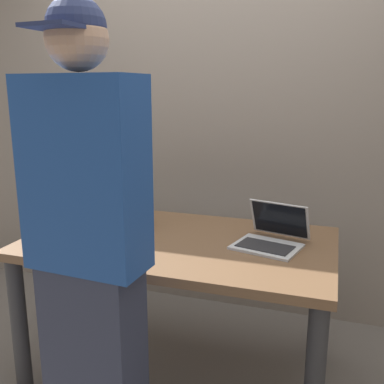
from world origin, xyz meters
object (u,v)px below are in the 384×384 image
Objects in this scene: coffee_mug at (52,240)px; beer_bottle_green at (117,201)px; person_figure at (90,263)px; laptop at (271,236)px; beer_bottle_dark at (130,208)px; beer_bottle_amber at (145,206)px; beer_bottle_brown at (105,205)px.

beer_bottle_green is at bearing 77.42° from coffee_mug.
beer_bottle_green is at bearing 111.98° from person_figure.
laptop is 0.76m from beer_bottle_dark.
laptop is 0.71m from beer_bottle_amber.
beer_bottle_amber is at bearing 58.78° from coffee_mug.
beer_bottle_green is 2.96× the size of coffee_mug.
beer_bottle_green is 0.11m from beer_bottle_brown.
laptop is 0.90m from beer_bottle_brown.
beer_bottle_amber is 0.17× the size of person_figure.
person_figure is at bearing -64.14° from beer_bottle_brown.
beer_bottle_brown is at bearing -171.57° from beer_bottle_dark.
beer_bottle_amber is 2.67× the size of coffee_mug.
beer_bottle_amber is 0.88m from person_figure.
coffee_mug is at bearing -120.21° from beer_bottle_dark.
laptop is at bearing 0.35° from beer_bottle_dark.
beer_bottle_green is 0.15m from beer_bottle_dark.
person_figure is (0.37, -0.77, 0.02)m from beer_bottle_brown.
beer_bottle_green is at bearing 174.82° from laptop.
beer_bottle_brown reaches higher than laptop.
person_figure is 0.62m from coffee_mug.
beer_bottle_amber and beer_bottle_dark have the same top height.
beer_bottle_dark is 0.91× the size of beer_bottle_brown.
beer_bottle_amber is 0.21m from beer_bottle_brown.
beer_bottle_amber is at bearing 53.95° from beer_bottle_dark.
beer_bottle_green is 1.11× the size of beer_bottle_amber.
person_figure is at bearing -123.48° from laptop.
beer_bottle_brown is (-0.02, -0.10, 0.00)m from beer_bottle_green.
coffee_mug is (-0.45, 0.40, -0.10)m from person_figure.
person_figure reaches higher than beer_bottle_dark.
beer_bottle_brown is 2.95× the size of coffee_mug.
beer_bottle_dark is 2.67× the size of coffee_mug.
beer_bottle_green reaches higher than beer_bottle_dark.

